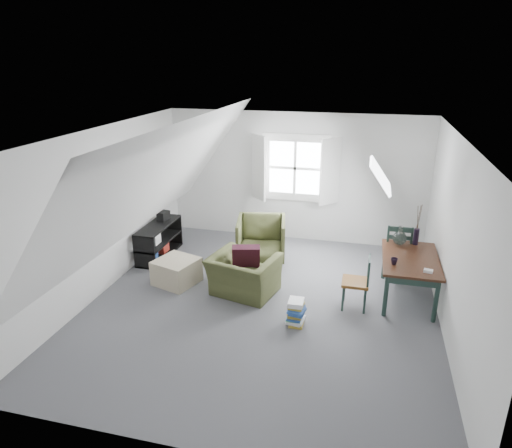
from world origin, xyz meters
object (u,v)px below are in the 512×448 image
(armchair_near, at_px, (244,293))
(ottoman, at_px, (177,271))
(armchair_far, at_px, (261,259))
(media_shelf, at_px, (158,242))
(dining_chair_far, at_px, (397,249))
(dining_chair_near, at_px, (358,281))
(magazine_stack, at_px, (296,313))
(dining_table, at_px, (410,263))

(armchair_near, xyz_separation_m, ottoman, (-1.14, 0.07, 0.20))
(armchair_far, distance_m, media_shelf, 1.90)
(dining_chair_far, bearing_deg, armchair_far, 8.14)
(dining_chair_near, relative_size, magazine_stack, 2.26)
(dining_chair_far, distance_m, dining_chair_near, 1.33)
(ottoman, xyz_separation_m, dining_chair_near, (2.85, -0.08, 0.22))
(dining_chair_near, bearing_deg, media_shelf, -115.33)
(armchair_near, bearing_deg, dining_chair_far, -139.50)
(dining_chair_near, bearing_deg, ottoman, -101.88)
(armchair_far, bearing_deg, armchair_near, -99.56)
(armchair_near, relative_size, magazine_stack, 2.70)
(armchair_near, xyz_separation_m, armchair_far, (-0.03, 1.29, 0.00))
(ottoman, relative_size, dining_chair_near, 0.75)
(ottoman, bearing_deg, dining_chair_near, -1.60)
(armchair_near, height_order, magazine_stack, magazine_stack)
(dining_chair_far, bearing_deg, dining_chair_near, 74.37)
(ottoman, xyz_separation_m, dining_table, (3.58, 0.39, 0.38))
(dining_table, distance_m, magazine_stack, 1.93)
(ottoman, xyz_separation_m, dining_chair_far, (3.44, 1.11, 0.29))
(dining_table, xyz_separation_m, magazine_stack, (-1.51, -1.13, -0.40))
(magazine_stack, bearing_deg, armchair_near, 144.33)
(dining_table, distance_m, media_shelf, 4.36)
(dining_table, xyz_separation_m, dining_chair_far, (-0.14, 0.72, -0.09))
(armchair_far, xyz_separation_m, dining_chair_near, (1.74, -1.29, 0.42))
(ottoman, bearing_deg, media_shelf, 129.84)
(media_shelf, bearing_deg, dining_chair_near, -10.15)
(ottoman, distance_m, magazine_stack, 2.20)
(armchair_near, distance_m, dining_chair_far, 2.63)
(ottoman, distance_m, dining_chair_near, 2.86)
(dining_chair_near, distance_m, magazine_stack, 1.05)
(dining_chair_near, relative_size, media_shelf, 0.67)
(dining_chair_far, bearing_deg, ottoman, 28.55)
(armchair_near, distance_m, magazine_stack, 1.15)
(ottoman, relative_size, dining_table, 0.45)
(armchair_near, bearing_deg, dining_chair_near, -166.90)
(armchair_near, relative_size, dining_chair_far, 1.02)
(dining_chair_far, height_order, magazine_stack, dining_chair_far)
(armchair_near, height_order, ottoman, ottoman)
(ottoman, bearing_deg, armchair_near, -3.73)
(armchair_far, relative_size, dining_table, 0.64)
(media_shelf, bearing_deg, armchair_far, 14.87)
(armchair_near, bearing_deg, dining_table, -156.04)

